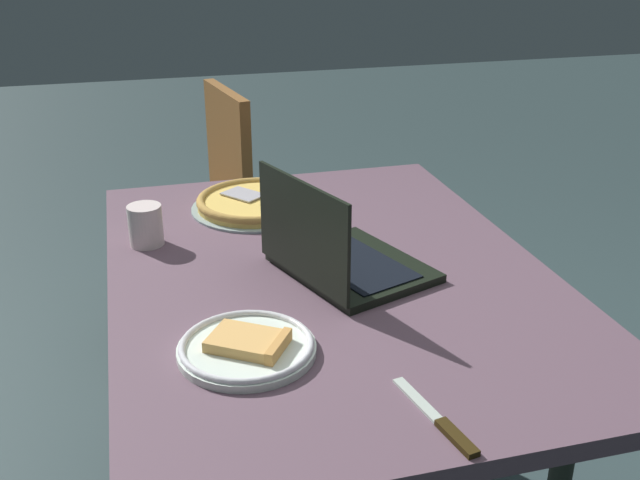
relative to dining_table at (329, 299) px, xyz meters
The scene contains 7 objects.
dining_table is the anchor object (origin of this frame).
laptop 0.12m from the dining_table, 157.40° to the right, with size 0.38×0.35×0.23m.
pizza_plate 0.37m from the dining_table, 141.02° to the left, with size 0.24×0.24×0.04m.
pizza_tray 0.42m from the dining_table, 11.94° to the left, with size 0.34×0.34×0.04m.
table_knife 0.55m from the dining_table, behind, with size 0.21×0.06×0.01m.
drink_cup 0.46m from the dining_table, 57.01° to the left, with size 0.08×0.08×0.09m.
chair_near 1.08m from the dining_table, ahead, with size 0.46×0.46×0.94m.
Camera 1 is at (-1.38, 0.39, 1.47)m, focal length 41.84 mm.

